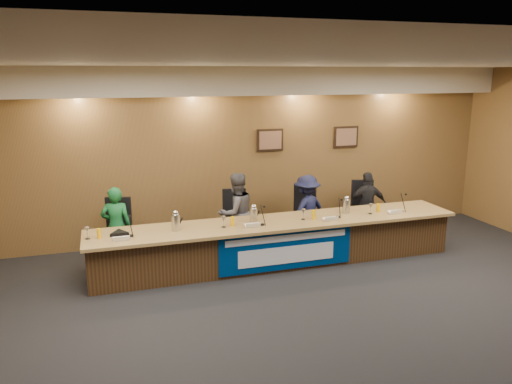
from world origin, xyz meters
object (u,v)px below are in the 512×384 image
panelist_d (367,205)px  office_chair_d (364,212)px  panelist_a (116,226)px  dais_body (278,243)px  office_chair_c (304,218)px  carafe_mid (254,215)px  speakerphone (119,233)px  panelist_c (307,210)px  office_chair_b (235,224)px  carafe_right (346,206)px  banner (287,250)px  carafe_left (176,223)px  panelist_b (236,213)px  office_chair_a (117,235)px

panelist_d → office_chair_d: 0.19m
panelist_a → office_chair_d: panelist_a is taller
dais_body → office_chair_c: size_ratio=12.50×
carafe_mid → speakerphone: 2.11m
office_chair_d → speakerphone: (-4.58, -0.83, 0.30)m
panelist_c → carafe_mid: size_ratio=5.96×
panelist_c → office_chair_b: 1.34m
carafe_right → speakerphone: carafe_right is taller
office_chair_b → panelist_c: bearing=8.9°
banner → office_chair_b: bearing=112.2°
dais_body → carafe_left: 1.76m
panelist_c → office_chair_d: 1.26m
panelist_b → office_chair_d: 2.59m
panelist_b → carafe_left: bearing=16.5°
office_chair_a → office_chair_c: 3.35m
carafe_right → office_chair_a: bearing=168.2°
office_chair_b → office_chair_a: bearing=-166.8°
panelist_d → speakerphone: bearing=20.9°
panelist_a → carafe_left: (0.85, -0.79, 0.22)m
panelist_d → office_chair_a: 4.60m
panelist_a → banner: bearing=165.9°
carafe_mid → carafe_right: size_ratio=0.92×
panelist_b → banner: bearing=96.4°
panelist_c → speakerphone: panelist_c is taller
panelist_c → dais_body: bearing=18.8°
carafe_left → office_chair_b: bearing=37.2°
carafe_left → banner: bearing=-12.1°
banner → panelist_d: bearing=28.9°
panelist_d → carafe_left: panelist_d is taller
carafe_left → carafe_mid: bearing=5.0°
panelist_a → carafe_mid: panelist_a is taller
panelist_d → speakerphone: panelist_d is taller
carafe_right → office_chair_d: bearing=44.2°
panelist_b → panelist_c: (1.33, 0.00, -0.06)m
panelist_b → speakerphone: size_ratio=4.46×
office_chair_b → office_chair_d: 2.58m
carafe_right → panelist_b: bearing=158.6°
carafe_left → speakerphone: size_ratio=0.79×
banner → panelist_d: panelist_d is taller
carafe_right → office_chair_b: bearing=155.9°
panelist_d → office_chair_b: panelist_d is taller
panelist_c → carafe_left: panelist_c is taller
panelist_a → dais_body: bearing=174.1°
carafe_mid → carafe_left: bearing=-175.0°
panelist_a → carafe_left: 1.18m
office_chair_c → panelist_a: bearing=-153.4°
banner → panelist_a: (-2.53, 1.14, 0.28)m
carafe_left → carafe_right: (2.93, 0.10, -0.01)m
office_chair_a → carafe_mid: size_ratio=2.19×
panelist_c → office_chair_d: (1.25, 0.10, -0.17)m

